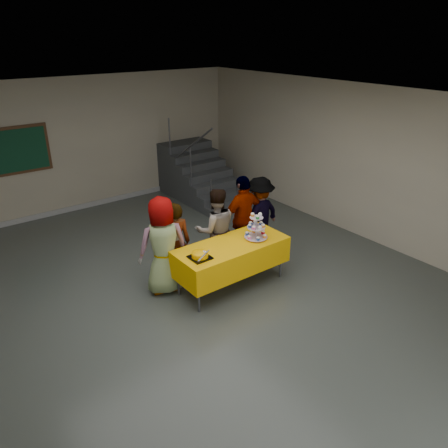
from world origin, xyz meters
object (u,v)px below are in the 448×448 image
object	(u,v)px
cupcake_stand	(256,229)
noticeboard	(17,150)
schoolchild_d	(243,218)
bake_table	(231,256)
schoolchild_b	(175,243)
schoolchild_e	(259,215)
schoolchild_a	(163,246)
staircase	(198,176)
schoolchild_c	(216,230)
bear_cake	(200,254)

from	to	relation	value
cupcake_stand	noticeboard	world-z (taller)	noticeboard
schoolchild_d	bake_table	bearing A→B (deg)	38.04
schoolchild_b	bake_table	bearing A→B (deg)	154.33
bake_table	schoolchild_e	bearing A→B (deg)	30.33
schoolchild_e	schoolchild_a	bearing A→B (deg)	-1.42
staircase	cupcake_stand	bearing A→B (deg)	-111.11
bake_table	schoolchild_a	xyz separation A→B (m)	(-0.93, 0.55, 0.25)
schoolchild_c	schoolchild_b	bearing A→B (deg)	16.17
bear_cake	schoolchild_d	world-z (taller)	schoolchild_d
noticeboard	schoolchild_c	bearing A→B (deg)	-63.93
cupcake_stand	schoolchild_d	size ratio (longest dim) A/B	0.28
schoolchild_d	schoolchild_e	bearing A→B (deg)	-176.27
bear_cake	schoolchild_a	world-z (taller)	schoolchild_a
bake_table	staircase	distance (m)	4.45
noticeboard	schoolchild_d	bearing A→B (deg)	-56.83
bear_cake	staircase	bearing A→B (deg)	56.57
cupcake_stand	bear_cake	bearing A→B (deg)	-179.79
schoolchild_a	schoolchild_b	distance (m)	0.35
schoolchild_b	cupcake_stand	bearing A→B (deg)	166.62
cupcake_stand	staircase	bearing A→B (deg)	68.89
cupcake_stand	bear_cake	world-z (taller)	cupcake_stand
bear_cake	schoolchild_b	bearing A→B (deg)	87.54
schoolchild_a	schoolchild_d	xyz separation A→B (m)	(1.73, 0.12, -0.01)
bake_table	noticeboard	distance (m)	5.27
cupcake_stand	noticeboard	distance (m)	5.46
cupcake_stand	bake_table	bearing A→B (deg)	170.59
schoolchild_e	schoolchild_b	bearing A→B (deg)	-5.24
schoolchild_c	noticeboard	bearing A→B (deg)	-42.07
schoolchild_a	staircase	distance (m)	4.52
bake_table	schoolchild_d	bearing A→B (deg)	40.05
bear_cake	bake_table	bearing A→B (deg)	6.74
noticeboard	schoolchild_a	bearing A→B (deg)	-77.08
bear_cake	staircase	xyz separation A→B (m)	(2.67, 4.05, -0.34)
cupcake_stand	schoolchild_c	xyz separation A→B (m)	(-0.31, 0.69, -0.19)
noticeboard	bake_table	bearing A→B (deg)	-68.30
staircase	noticeboard	bearing A→B (deg)	167.96
schoolchild_d	staircase	world-z (taller)	staircase
schoolchild_b	staircase	bearing A→B (deg)	-106.80
schoolchild_a	schoolchild_b	bearing A→B (deg)	-140.15
bake_table	bear_cake	xyz separation A→B (m)	(-0.66, -0.08, 0.27)
bear_cake	schoolchild_b	xyz separation A→B (m)	(0.03, 0.77, -0.13)
schoolchild_d	schoolchild_e	size ratio (longest dim) A/B	1.08
bake_table	staircase	bearing A→B (deg)	63.15
bear_cake	noticeboard	bearing A→B (deg)	104.35
cupcake_stand	schoolchild_e	xyz separation A→B (m)	(0.76, 0.78, -0.21)
schoolchild_d	noticeboard	bearing A→B (deg)	-58.84
schoolchild_b	staircase	xyz separation A→B (m)	(2.64, 3.28, -0.22)
schoolchild_b	schoolchild_c	xyz separation A→B (m)	(0.77, -0.08, 0.05)
schoolchild_b	noticeboard	bearing A→B (deg)	-50.64
bear_cake	noticeboard	xyz separation A→B (m)	(-1.25, 4.88, 0.77)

